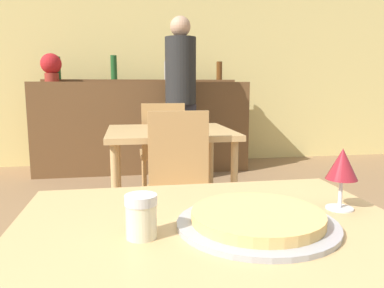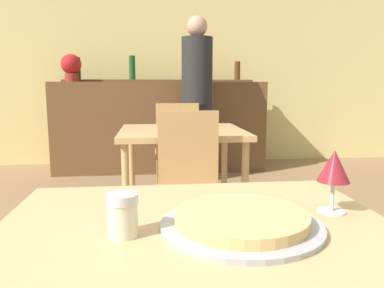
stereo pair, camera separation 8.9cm
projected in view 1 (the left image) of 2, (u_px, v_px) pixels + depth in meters
wall_back at (140, 61)px, 5.06m from camera, size 8.00×0.05×2.80m
dining_table_near at (212, 265)px, 0.88m from camera, size 0.92×0.70×0.75m
dining_table_far at (170, 141)px, 2.83m from camera, size 0.93×0.86×0.74m
bar_counter at (143, 127)px, 4.70m from camera, size 2.60×0.56×1.11m
bar_back_shelf at (140, 77)px, 4.74m from camera, size 2.39×0.24×0.33m
chair_far_side_front at (181, 177)px, 2.27m from camera, size 0.40×0.40×0.91m
chair_far_side_back at (163, 146)px, 3.43m from camera, size 0.40×0.40×0.91m
pizza_tray at (257, 220)px, 0.85m from camera, size 0.36×0.36×0.04m
cheese_shaker at (141, 216)px, 0.78m from camera, size 0.07×0.07×0.09m
person_standing at (181, 93)px, 4.14m from camera, size 0.34×0.34×1.81m
wine_glass at (342, 166)px, 0.95m from camera, size 0.08×0.08×0.16m
potted_plant at (51, 66)px, 4.36m from camera, size 0.24×0.24×0.33m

